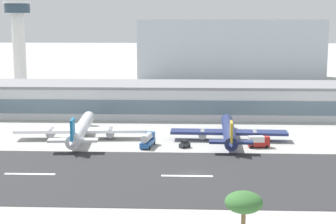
# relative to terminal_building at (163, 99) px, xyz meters

# --- Properties ---
(ground_plane) EXTENTS (1400.00, 1400.00, 0.00)m
(ground_plane) POSITION_rel_terminal_building_xyz_m (11.10, -78.72, -6.01)
(ground_plane) COLOR #A8A8A3
(runway_strip) EXTENTS (800.00, 43.93, 0.08)m
(runway_strip) POSITION_rel_terminal_building_xyz_m (11.10, -81.08, -5.97)
(runway_strip) COLOR #2D2D30
(runway_strip) RESTS_ON ground_plane
(runway_centreline_dash_3) EXTENTS (12.00, 1.20, 0.01)m
(runway_centreline_dash_3) POSITION_rel_terminal_building_xyz_m (-27.00, -81.08, -5.93)
(runway_centreline_dash_3) COLOR white
(runway_centreline_dash_3) RESTS_ON runway_strip
(runway_centreline_dash_4) EXTENTS (12.00, 1.20, 0.01)m
(runway_centreline_dash_4) POSITION_rel_terminal_building_xyz_m (9.91, -81.08, -5.93)
(runway_centreline_dash_4) COLOR white
(runway_centreline_dash_4) RESTS_ON runway_strip
(terminal_building) EXTENTS (182.03, 26.92, 12.02)m
(terminal_building) POSITION_rel_terminal_building_xyz_m (0.00, 0.00, 0.00)
(terminal_building) COLOR silver
(terminal_building) RESTS_ON ground_plane
(control_tower) EXTENTS (12.63, 12.63, 44.20)m
(control_tower) POSITION_rel_terminal_building_xyz_m (-70.35, 49.71, 21.28)
(control_tower) COLOR silver
(control_tower) RESTS_ON ground_plane
(distant_hotel_block) EXTENTS (109.41, 36.34, 35.80)m
(distant_hotel_block) POSITION_rel_terminal_building_xyz_m (33.94, 128.25, 11.89)
(distant_hotel_block) COLOR #A8B2BC
(distant_hotel_block) RESTS_ON ground_plane
(airliner_blue_tail_gate_1) EXTENTS (40.02, 44.44, 9.28)m
(airliner_blue_tail_gate_1) POSITION_rel_terminal_building_xyz_m (-22.49, -43.78, -3.06)
(airliner_blue_tail_gate_1) COLOR silver
(airliner_blue_tail_gate_1) RESTS_ON ground_plane
(airliner_gold_tail_gate_2) EXTENTS (34.90, 42.06, 8.78)m
(airliner_gold_tail_gate_2) POSITION_rel_terminal_building_xyz_m (22.03, -44.02, -3.22)
(airliner_gold_tail_gate_2) COLOR navy
(airliner_gold_tail_gate_2) RESTS_ON ground_plane
(service_box_truck_0) EXTENTS (6.22, 3.21, 3.25)m
(service_box_truck_0) POSITION_rel_terminal_building_xyz_m (29.94, -51.92, -4.23)
(service_box_truck_0) COLOR #B2231E
(service_box_truck_0) RESTS_ON ground_plane
(service_fuel_truck_1) EXTENTS (3.97, 8.81, 3.95)m
(service_fuel_truck_1) POSITION_rel_terminal_building_xyz_m (-1.53, -52.36, -3.99)
(service_fuel_truck_1) COLOR #23569E
(service_fuel_truck_1) RESTS_ON ground_plane
(service_baggage_tug_2) EXTENTS (3.35, 3.44, 2.20)m
(service_baggage_tug_2) POSITION_rel_terminal_building_xyz_m (8.99, -52.97, -4.97)
(service_baggage_tug_2) COLOR #2D3338
(service_baggage_tug_2) RESTS_ON ground_plane
(palm_tree_2) EXTENTS (5.11, 5.11, 13.24)m
(palm_tree_2) POSITION_rel_terminal_building_xyz_m (17.81, -132.32, 5.51)
(palm_tree_2) COLOR brown
(palm_tree_2) RESTS_ON ground_plane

